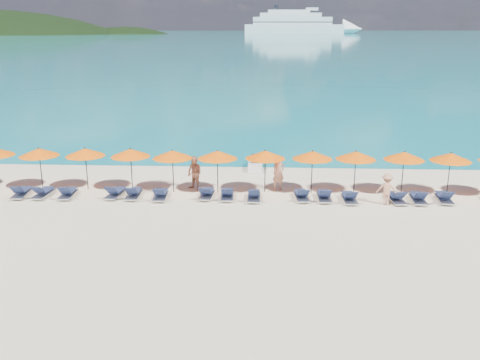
{
  "coord_description": "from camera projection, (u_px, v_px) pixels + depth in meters",
  "views": [
    {
      "loc": [
        1.23,
        -21.73,
        8.35
      ],
      "look_at": [
        0.0,
        3.0,
        1.2
      ],
      "focal_mm": 40.0,
      "sensor_mm": 36.0,
      "label": 1
    }
  ],
  "objects": [
    {
      "name": "umbrella_11",
      "position": [
        451.0,
        157.0,
        26.83
      ],
      "size": [
        2.1,
        2.1,
        2.28
      ],
      "color": "black",
      "rests_on": "ground"
    },
    {
      "name": "lounger_3",
      "position": [
        21.0,
        192.0,
        27.11
      ],
      "size": [
        0.78,
        1.75,
        0.66
      ],
      "rotation": [
        0.0,
        0.0,
        0.1
      ],
      "color": "silver",
      "rests_on": "ground"
    },
    {
      "name": "ground",
      "position": [
        237.0,
        226.0,
        23.23
      ],
      "size": [
        1400.0,
        1400.0,
        0.0
      ],
      "primitive_type": "plane",
      "color": "beige"
    },
    {
      "name": "jetski",
      "position": [
        255.0,
        164.0,
        32.32
      ],
      "size": [
        0.84,
        2.2,
        0.78
      ],
      "rotation": [
        0.0,
        0.0,
        -0.01
      ],
      "color": "white",
      "rests_on": "ground"
    },
    {
      "name": "lounger_13",
      "position": [
        324.0,
        196.0,
        26.54
      ],
      "size": [
        0.63,
        1.7,
        0.66
      ],
      "rotation": [
        0.0,
        0.0,
        0.01
      ],
      "color": "silver",
      "rests_on": "ground"
    },
    {
      "name": "lounger_4",
      "position": [
        43.0,
        192.0,
        27.07
      ],
      "size": [
        0.7,
        1.73,
        0.66
      ],
      "rotation": [
        0.0,
        0.0,
        -0.05
      ],
      "color": "silver",
      "rests_on": "ground"
    },
    {
      "name": "umbrella_10",
      "position": [
        404.0,
        156.0,
        27.06
      ],
      "size": [
        2.1,
        2.1,
        2.28
      ],
      "color": "black",
      "rests_on": "ground"
    },
    {
      "name": "lounger_12",
      "position": [
        302.0,
        195.0,
        26.63
      ],
      "size": [
        0.77,
        1.75,
        0.66
      ],
      "rotation": [
        0.0,
        0.0,
        0.09
      ],
      "color": "silver",
      "rests_on": "ground"
    },
    {
      "name": "umbrella_4",
      "position": [
        130.0,
        153.0,
        27.73
      ],
      "size": [
        2.1,
        2.1,
        2.28
      ],
      "color": "black",
      "rests_on": "ground"
    },
    {
      "name": "lounger_16",
      "position": [
        418.0,
        198.0,
        26.24
      ],
      "size": [
        0.69,
        1.73,
        0.66
      ],
      "rotation": [
        0.0,
        0.0,
        -0.04
      ],
      "color": "silver",
      "rests_on": "ground"
    },
    {
      "name": "lounger_9",
      "position": [
        207.0,
        193.0,
        26.92
      ],
      "size": [
        0.7,
        1.73,
        0.66
      ],
      "rotation": [
        0.0,
        0.0,
        -0.05
      ],
      "color": "silver",
      "rests_on": "ground"
    },
    {
      "name": "beachgoer_a",
      "position": [
        278.0,
        173.0,
        27.99
      ],
      "size": [
        0.83,
        0.74,
        1.91
      ],
      "primitive_type": "imported",
      "rotation": [
        0.0,
        0.0,
        0.52
      ],
      "color": "tan",
      "rests_on": "ground"
    },
    {
      "name": "umbrella_8",
      "position": [
        313.0,
        155.0,
        27.24
      ],
      "size": [
        2.1,
        2.1,
        2.28
      ],
      "color": "black",
      "rests_on": "ground"
    },
    {
      "name": "lounger_17",
      "position": [
        444.0,
        197.0,
        26.3
      ],
      "size": [
        0.73,
        1.74,
        0.66
      ],
      "rotation": [
        0.0,
        0.0,
        -0.06
      ],
      "color": "silver",
      "rests_on": "ground"
    },
    {
      "name": "umbrella_5",
      "position": [
        172.0,
        154.0,
        27.38
      ],
      "size": [
        2.1,
        2.1,
        2.28
      ],
      "color": "black",
      "rests_on": "ground"
    },
    {
      "name": "umbrella_2",
      "position": [
        39.0,
        152.0,
        27.86
      ],
      "size": [
        2.1,
        2.1,
        2.28
      ],
      "color": "black",
      "rests_on": "ground"
    },
    {
      "name": "lounger_5",
      "position": [
        68.0,
        193.0,
        27.0
      ],
      "size": [
        0.73,
        1.74,
        0.66
      ],
      "rotation": [
        0.0,
        0.0,
        0.07
      ],
      "color": "silver",
      "rests_on": "ground"
    },
    {
      "name": "umbrella_3",
      "position": [
        85.0,
        152.0,
        27.85
      ],
      "size": [
        2.1,
        2.1,
        2.28
      ],
      "color": "black",
      "rests_on": "ground"
    },
    {
      "name": "umbrella_7",
      "position": [
        265.0,
        155.0,
        27.35
      ],
      "size": [
        2.1,
        2.1,
        2.28
      ],
      "color": "black",
      "rests_on": "ground"
    },
    {
      "name": "umbrella_6",
      "position": [
        217.0,
        155.0,
        27.32
      ],
      "size": [
        2.1,
        2.1,
        2.28
      ],
      "color": "black",
      "rests_on": "ground"
    },
    {
      "name": "lounger_6",
      "position": [
        115.0,
        193.0,
        27.04
      ],
      "size": [
        0.79,
        1.75,
        0.66
      ],
      "rotation": [
        0.0,
        0.0,
        -0.1
      ],
      "color": "silver",
      "rests_on": "ground"
    },
    {
      "name": "beachgoer_c",
      "position": [
        387.0,
        189.0,
        25.75
      ],
      "size": [
        1.11,
        0.73,
        1.57
      ],
      "primitive_type": "imported",
      "rotation": [
        0.0,
        0.0,
        2.86
      ],
      "color": "tan",
      "rests_on": "ground"
    },
    {
      "name": "lounger_11",
      "position": [
        254.0,
        196.0,
        26.57
      ],
      "size": [
        0.63,
        1.7,
        0.66
      ],
      "rotation": [
        0.0,
        0.0,
        -0.0
      ],
      "color": "silver",
      "rests_on": "ground"
    },
    {
      "name": "lounger_14",
      "position": [
        349.0,
        197.0,
        26.29
      ],
      "size": [
        0.68,
        1.72,
        0.66
      ],
      "rotation": [
        0.0,
        0.0,
        0.04
      ],
      "color": "silver",
      "rests_on": "ground"
    },
    {
      "name": "lounger_8",
      "position": [
        160.0,
        194.0,
        26.76
      ],
      "size": [
        0.71,
        1.73,
        0.66
      ],
      "rotation": [
        0.0,
        0.0,
        0.05
      ],
      "color": "silver",
      "rests_on": "ground"
    },
    {
      "name": "lounger_10",
      "position": [
        227.0,
        194.0,
        26.77
      ],
      "size": [
        0.68,
        1.72,
        0.66
      ],
      "rotation": [
        0.0,
        0.0,
        0.04
      ],
      "color": "silver",
      "rests_on": "ground"
    },
    {
      "name": "umbrella_9",
      "position": [
        356.0,
        155.0,
        27.18
      ],
      "size": [
        2.1,
        2.1,
        2.28
      ],
      "color": "black",
      "rests_on": "ground"
    },
    {
      "name": "sea",
      "position": [
        266.0,
        33.0,
        656.52
      ],
      "size": [
        1600.0,
        1300.0,
        0.01
      ],
      "primitive_type": "cube",
      "color": "#1FA9B2",
      "rests_on": "ground"
    },
    {
      "name": "headland_small",
      "position": [
        127.0,
        68.0,
        577.42
      ],
      "size": [
        162.0,
        126.0,
        85.5
      ],
      "color": "black",
      "rests_on": "ground"
    },
    {
      "name": "lounger_7",
      "position": [
        134.0,
        193.0,
        26.93
      ],
      "size": [
        0.69,
        1.72,
        0.66
      ],
      "rotation": [
        0.0,
        0.0,
        0.04
      ],
      "color": "silver",
      "rests_on": "ground"
    },
    {
      "name": "beachgoer_b",
      "position": [
        195.0,
        173.0,
        28.1
      ],
      "size": [
        1.01,
        0.92,
        1.81
      ],
      "primitive_type": "imported",
      "rotation": [
        0.0,
        0.0,
        -0.63
      ],
      "color": "tan",
      "rests_on": "ground"
    },
    {
      "name": "cruise_ship",
      "position": [
        304.0,
        25.0,
        597.66
      ],
      "size": [
        132.02,
        24.42,
        36.61
      ],
      "rotation": [
        0.0,
        0.0,
        0.03
      ],
      "color": "silver",
      "rests_on": "ground"
    },
    {
      "name": "lounger_15",
      "position": [
        396.0,
        198.0,
        26.26
      ],
      "size": [
        0.79,
        1.75,
        0.66
      ],
      "rotation": [
        0.0,
        0.0,
        0.1
      ],
      "color": "silver",
      "rests_on": "ground"
    }
  ]
}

